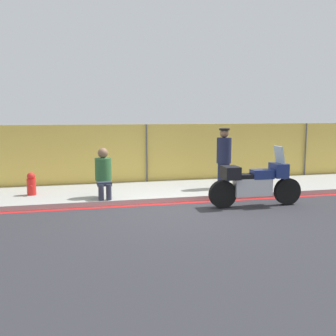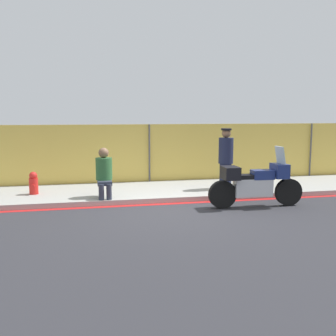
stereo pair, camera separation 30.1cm
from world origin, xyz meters
name	(u,v)px [view 1 (the left image)]	position (x,y,z in m)	size (l,w,h in m)	color
ground_plane	(174,211)	(0.00, 0.00, 0.00)	(120.00, 120.00, 0.00)	#2D2D33
sidewalk	(155,191)	(0.00, 2.09, 0.07)	(41.03, 2.53, 0.13)	#9E9E99
curb_paint_stripe	(167,204)	(0.00, 0.74, 0.00)	(41.03, 0.18, 0.01)	red
storefront_fence	(146,155)	(0.00, 3.44, 0.95)	(38.98, 0.17, 1.90)	gold
motorcycle	(255,183)	(2.01, 0.00, 0.58)	(2.34, 0.54, 1.45)	black
officer_standing	(224,158)	(1.90, 1.74, 0.99)	(0.41, 0.41, 1.69)	#191E38
person_seated_on_curb	(103,171)	(-1.49, 1.27, 0.81)	(0.41, 0.66, 1.25)	#2D3342
fire_hydrant	(31,184)	(-3.29, 2.02, 0.42)	(0.23, 0.29, 0.59)	red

